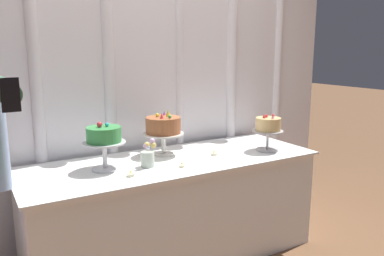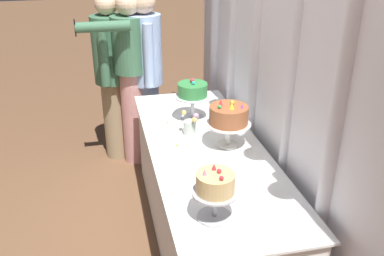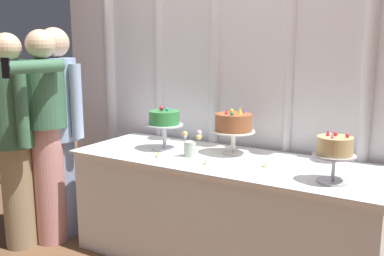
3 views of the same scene
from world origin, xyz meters
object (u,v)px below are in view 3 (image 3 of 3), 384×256
cake_table (223,211)px  tealight_near_right (266,166)px  guest_man_pink_jacket (59,123)px  cake_display_center (234,124)px  guest_girl_blue_dress (45,128)px  cake_display_rightmost (335,150)px  guest_man_dark_suit (14,133)px  tealight_near_left (206,163)px  cake_display_leftmost (164,121)px  flower_vase (191,146)px  tealight_far_left (158,156)px

cake_table → tealight_near_right: (0.31, -0.05, 0.38)m
guest_man_pink_jacket → cake_table: bearing=10.5°
tealight_near_right → guest_man_pink_jacket: size_ratio=0.03×
cake_display_center → guest_man_pink_jacket: bearing=-163.4°
guest_girl_blue_dress → cake_display_rightmost: bearing=6.5°
cake_display_center → guest_man_dark_suit: (-1.41, -0.68, -0.09)m
tealight_near_left → guest_girl_blue_dress: bearing=-171.5°
tealight_near_right → guest_girl_blue_dress: (-1.57, -0.32, 0.13)m
cake_display_leftmost → guest_man_dark_suit: bearing=-149.3°
cake_table → flower_vase: bearing=-163.4°
flower_vase → tealight_near_left: size_ratio=4.66×
tealight_near_left → guest_man_dark_suit: bearing=-165.8°
cake_display_leftmost → cake_display_rightmost: bearing=-7.4°
cake_display_leftmost → cake_display_rightmost: (1.21, -0.16, -0.03)m
cake_display_leftmost → tealight_near_right: 0.81m
cake_display_rightmost → tealight_far_left: cake_display_rightmost is taller
tealight_near_right → cake_display_rightmost: bearing=-12.7°
tealight_far_left → guest_man_dark_suit: size_ratio=0.03×
tealight_near_left → tealight_near_right: 0.37m
cake_display_center → guest_man_pink_jacket: (-1.28, -0.38, -0.05)m
tealight_far_left → guest_man_pink_jacket: guest_man_pink_jacket is taller
tealight_near_left → cake_display_leftmost: bearing=155.7°
cake_display_center → cake_display_leftmost: bearing=-164.9°
cake_display_leftmost → cake_display_rightmost: cake_display_leftmost is taller
tealight_near_left → cake_table: bearing=80.5°
cake_display_leftmost → tealight_far_left: 0.30m
flower_vase → tealight_far_left: flower_vase is taller
cake_display_rightmost → tealight_near_right: bearing=167.3°
cake_table → cake_display_center: (0.00, 0.14, 0.57)m
guest_girl_blue_dress → tealight_near_right: bearing=11.6°
tealight_near_left → guest_man_pink_jacket: 1.25m
tealight_far_left → guest_man_pink_jacket: bearing=-177.1°
tealight_near_left → guest_girl_blue_dress: guest_girl_blue_dress is taller
tealight_far_left → cake_display_leftmost: bearing=113.7°
tealight_near_right → guest_man_pink_jacket: (-1.58, -0.19, 0.14)m
tealight_near_left → guest_man_dark_suit: guest_man_dark_suit is taller
cake_table → cake_display_leftmost: (-0.48, 0.01, 0.57)m
flower_vase → guest_girl_blue_dress: 1.10m
cake_display_leftmost → cake_display_rightmost: 1.22m
cake_table → guest_man_dark_suit: bearing=-159.1°
cake_table → guest_man_pink_jacket: (-1.27, -0.24, 0.52)m
cake_table → guest_girl_blue_dress: bearing=-163.6°
cake_display_rightmost → cake_display_leftmost: bearing=172.6°
flower_vase → tealight_near_right: 0.53m
cake_display_center → tealight_near_right: size_ratio=7.01×
cake_display_leftmost → tealight_near_left: 0.53m
cake_display_rightmost → guest_girl_blue_dress: guest_girl_blue_dress is taller
cake_table → guest_man_pink_jacket: size_ratio=1.30×
guest_girl_blue_dress → flower_vase: bearing=16.3°
cake_display_rightmost → tealight_far_left: (-1.12, -0.05, -0.17)m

